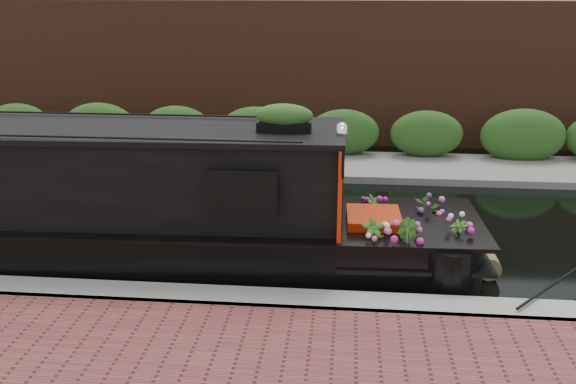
{
  "coord_description": "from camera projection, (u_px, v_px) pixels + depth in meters",
  "views": [
    {
      "loc": [
        2.34,
        -11.3,
        4.41
      ],
      "look_at": [
        1.3,
        -0.6,
        0.92
      ],
      "focal_mm": 40.0,
      "sensor_mm": 36.0,
      "label": 1
    }
  ],
  "objects": [
    {
      "name": "near_bank_coping",
      "position": [
        179.0,
        308.0,
        9.15
      ],
      "size": [
        40.0,
        0.6,
        0.5
      ],
      "primitive_type": "cube",
      "color": "gray",
      "rests_on": "ground"
    },
    {
      "name": "rope_fender",
      "position": [
        487.0,
        265.0,
        10.11
      ],
      "size": [
        0.37,
        0.37,
        0.37
      ],
      "primitive_type": "cylinder",
      "rotation": [
        1.57,
        0.0,
        0.0
      ],
      "color": "brown",
      "rests_on": "ground"
    },
    {
      "name": "narrowboat",
      "position": [
        76.0,
        211.0,
        10.52
      ],
      "size": [
        12.61,
        2.6,
        2.93
      ],
      "rotation": [
        0.0,
        0.0,
        0.03
      ],
      "color": "black",
      "rests_on": "ground"
    },
    {
      "name": "far_brick_wall",
      "position": [
        270.0,
        140.0,
        19.1
      ],
      "size": [
        40.0,
        1.0,
        8.0
      ],
      "primitive_type": "cube",
      "color": "#502A1B",
      "rests_on": "ground"
    },
    {
      "name": "ground",
      "position": [
        224.0,
        226.0,
        12.28
      ],
      "size": [
        80.0,
        80.0,
        0.0
      ],
      "primitive_type": "plane",
      "color": "black",
      "rests_on": "ground"
    },
    {
      "name": "far_hedge",
      "position": [
        260.0,
        158.0,
        17.11
      ],
      "size": [
        40.0,
        1.1,
        2.8
      ],
      "primitive_type": "cube",
      "color": "#254D19",
      "rests_on": "ground"
    },
    {
      "name": "far_bank_path",
      "position": [
        256.0,
        167.0,
        16.26
      ],
      "size": [
        40.0,
        2.4,
        0.34
      ],
      "primitive_type": "cube",
      "color": "slate",
      "rests_on": "ground"
    }
  ]
}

